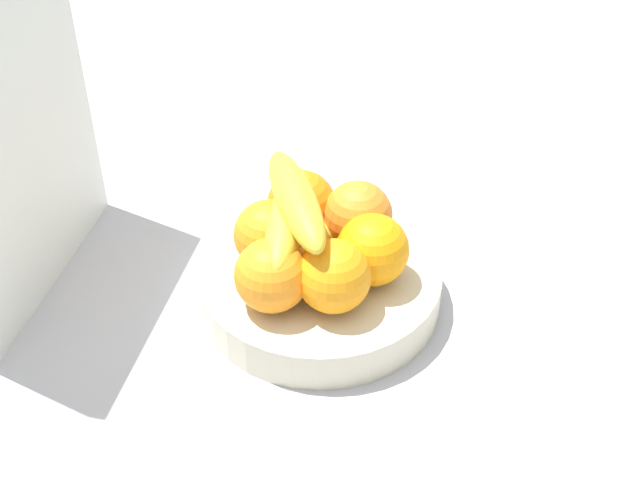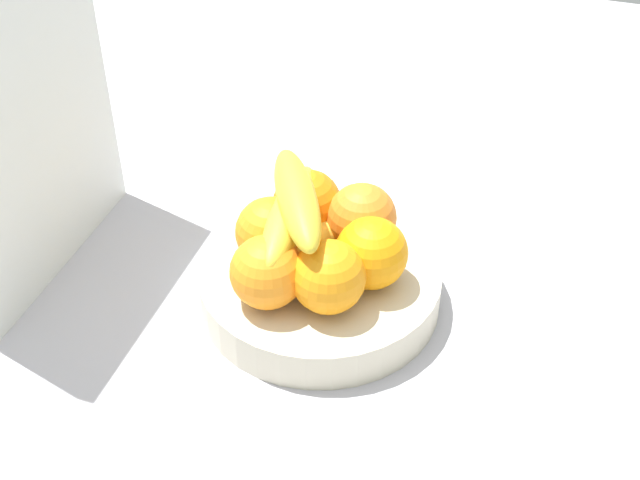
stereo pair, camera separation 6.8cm
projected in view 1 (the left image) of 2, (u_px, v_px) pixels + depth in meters
The scene contains 10 objects.
ground_plane at pixel (312, 320), 96.54cm from camera, with size 180.00×140.00×3.00cm, color #B4B1B9.
fruit_bowl at pixel (320, 285), 95.32cm from camera, with size 25.85×25.85×4.50cm, color beige.
orange_front_left at pixel (373, 250), 90.49cm from camera, with size 7.54×7.54×7.54cm, color orange.
orange_front_right at pixel (358, 215), 94.94cm from camera, with size 7.54×7.54×7.54cm, color orange.
orange_center at pixel (301, 204), 96.44cm from camera, with size 7.54×7.54×7.54cm, color orange.
orange_back_left at pixel (269, 235), 92.34cm from camera, with size 7.54×7.54×7.54cm, color orange.
orange_back_right at pixel (272, 275), 87.46cm from camera, with size 7.54×7.54×7.54cm, color orange.
orange_top_stack at pixel (334, 276), 87.38cm from camera, with size 7.54×7.54×7.54cm, color orange.
banana_bunch at pixel (293, 224), 91.26cm from camera, with size 18.30×12.02×10.60cm.
cutting_board at pixel (16, 142), 88.31cm from camera, with size 28.00×1.80×36.00cm, color white.
Camera 1 is at (-67.44, -14.88, 66.51)cm, focal length 49.85 mm.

